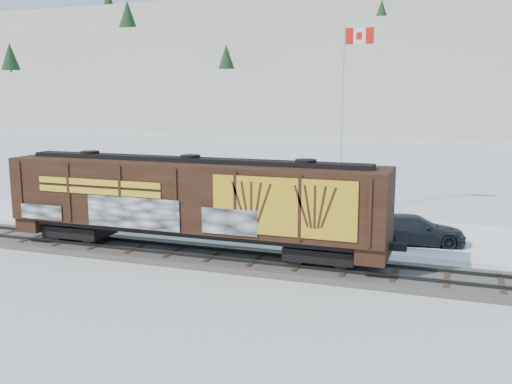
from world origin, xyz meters
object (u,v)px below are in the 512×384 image
at_px(car_white, 345,221).
at_px(car_dark, 414,230).
at_px(hopper_railcar, 191,198).
at_px(flagpole, 343,144).
at_px(car_silver, 226,205).

xyz_separation_m(car_white, car_dark, (3.57, -0.39, -0.11)).
relative_size(hopper_railcar, car_dark, 3.57).
height_order(hopper_railcar, car_white, hopper_railcar).
bearing_deg(car_dark, flagpole, 25.40).
bearing_deg(hopper_railcar, car_silver, 102.04).
distance_m(car_silver, car_dark, 11.47).
bearing_deg(hopper_railcar, car_dark, 32.42).
height_order(car_silver, car_white, car_silver).
bearing_deg(car_silver, hopper_railcar, -176.67).
bearing_deg(car_dark, car_white, 74.10).
bearing_deg(flagpole, hopper_railcar, -107.95).
height_order(car_silver, car_dark, car_silver).
height_order(hopper_railcar, flagpole, flagpole).
bearing_deg(flagpole, car_silver, -140.44).
xyz_separation_m(flagpole, car_white, (1.57, -6.94, -3.49)).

